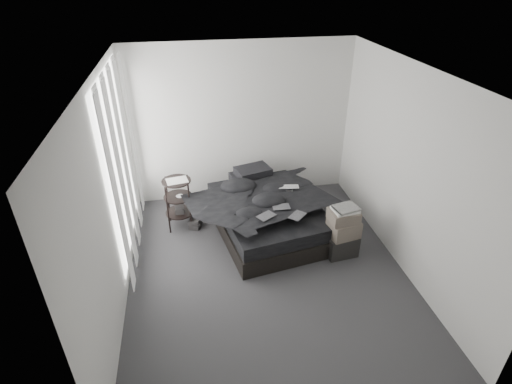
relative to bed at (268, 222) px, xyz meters
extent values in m
cube|color=#353437|center=(-0.20, -0.91, -0.13)|extent=(3.60, 4.20, 0.01)
cube|color=white|center=(-0.20, -0.91, 2.47)|extent=(3.60, 4.20, 0.01)
cube|color=silver|center=(-0.20, 1.19, 1.17)|extent=(3.60, 0.01, 2.60)
cube|color=silver|center=(-0.20, -3.01, 1.17)|extent=(3.60, 0.01, 2.60)
cube|color=silver|center=(-2.00, -0.91, 1.17)|extent=(0.01, 4.20, 2.60)
cube|color=silver|center=(1.60, -0.91, 1.17)|extent=(0.01, 4.20, 2.60)
cube|color=white|center=(-1.98, -0.01, 1.22)|extent=(0.02, 2.00, 2.30)
cube|color=white|center=(-1.93, -0.01, 1.15)|extent=(0.06, 2.12, 2.48)
cube|color=black|center=(0.00, 0.00, 0.00)|extent=(1.75, 2.13, 0.26)
cube|color=black|center=(0.00, 0.00, 0.23)|extent=(1.69, 2.07, 0.20)
imported|color=black|center=(0.01, -0.05, 0.45)|extent=(1.67, 1.85, 0.22)
cube|color=black|center=(-0.17, 0.72, 0.40)|extent=(0.63, 0.48, 0.13)
cube|color=black|center=(-0.11, 0.72, 0.52)|extent=(0.62, 0.50, 0.12)
imported|color=silver|center=(0.34, 0.11, 0.57)|extent=(0.33, 0.24, 0.02)
cube|color=black|center=(-0.14, -0.54, 0.56)|extent=(0.29, 0.26, 0.01)
cube|color=black|center=(0.11, -0.36, 0.57)|extent=(0.25, 0.17, 0.01)
cube|color=black|center=(0.28, -0.61, 0.57)|extent=(0.28, 0.28, 0.01)
cylinder|color=black|center=(-1.31, 0.35, 0.27)|extent=(0.43, 0.43, 0.79)
cube|color=white|center=(-1.30, 0.34, 0.67)|extent=(0.34, 0.28, 0.02)
cube|color=black|center=(-1.10, 0.26, -0.05)|extent=(0.20, 0.25, 0.15)
cube|color=black|center=(0.89, -0.75, 0.03)|extent=(0.46, 0.38, 0.31)
cube|color=#60564B|center=(0.90, -0.76, 0.30)|extent=(0.45, 0.38, 0.24)
cube|color=#60564B|center=(0.88, -0.75, 0.50)|extent=(0.40, 0.33, 0.16)
cube|color=silver|center=(0.89, -0.75, 0.60)|extent=(0.35, 0.29, 0.03)
cube|color=silver|center=(0.90, -0.76, 0.63)|extent=(0.36, 0.31, 0.03)
camera|label=1|loc=(-1.08, -4.93, 3.48)|focal=28.00mm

